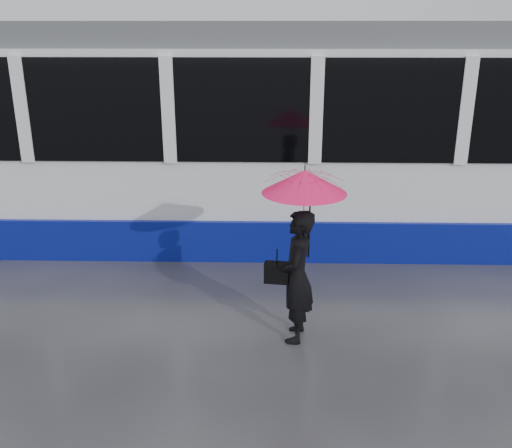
{
  "coord_description": "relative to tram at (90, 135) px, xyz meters",
  "views": [
    {
      "loc": [
        1.09,
        -6.47,
        3.32
      ],
      "look_at": [
        0.94,
        -0.19,
        1.1
      ],
      "focal_mm": 40.0,
      "sensor_mm": 36.0,
      "label": 1
    }
  ],
  "objects": [
    {
      "name": "tram",
      "position": [
        0.0,
        0.0,
        0.0
      ],
      "size": [
        26.0,
        2.56,
        3.35
      ],
      "color": "white",
      "rests_on": "ground"
    },
    {
      "name": "ground",
      "position": [
        1.79,
        -2.5,
        -1.64
      ],
      "size": [
        90.0,
        90.0,
        0.0
      ],
      "primitive_type": "plane",
      "color": "#27272C",
      "rests_on": "ground"
    },
    {
      "name": "handbag",
      "position": [
        2.96,
        -3.35,
        -0.86
      ],
      "size": [
        0.28,
        0.15,
        0.41
      ],
      "rotation": [
        0.0,
        0.0,
        -0.14
      ],
      "color": "black",
      "rests_on": "ground"
    },
    {
      "name": "umbrella",
      "position": [
        3.23,
        -3.37,
        -0.0
      ],
      "size": [
        0.99,
        0.99,
        1.01
      ],
      "rotation": [
        0.0,
        0.0,
        -0.14
      ],
      "color": "#F11475",
      "rests_on": "ground"
    },
    {
      "name": "rails",
      "position": [
        1.79,
        -0.0,
        -1.63
      ],
      "size": [
        34.0,
        1.51,
        0.02
      ],
      "color": "#3F3D38",
      "rests_on": "ground"
    },
    {
      "name": "woman",
      "position": [
        3.18,
        -3.37,
        -0.89
      ],
      "size": [
        0.43,
        0.59,
        1.49
      ],
      "primitive_type": "imported",
      "rotation": [
        0.0,
        0.0,
        -1.71
      ],
      "color": "black",
      "rests_on": "ground"
    }
  ]
}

